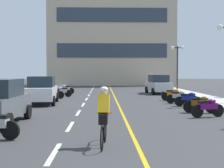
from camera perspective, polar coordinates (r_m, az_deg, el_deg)
The scene contains 28 objects.
ground_plane at distance 23.13m, azimuth 0.14°, elevation -3.00°, with size 140.00×140.00×0.00m, color #38383A.
curb_left at distance 26.89m, azimuth -15.60°, elevation -2.22°, with size 2.40×72.00×0.12m, color #B7B2A8.
curb_right at distance 27.28m, azimuth 15.24°, elevation -2.15°, with size 2.40×72.00×0.12m, color #B7B2A8.
lane_dash_1 at distance 8.39m, azimuth -10.59°, elevation -12.36°, with size 0.14×2.20×0.01m, color silver.
lane_dash_2 at distance 12.27m, azimuth -7.67°, elevation -7.68°, with size 0.14×2.20×0.01m, color silver.
lane_dash_3 at distance 16.21m, azimuth -6.18°, elevation -5.25°, with size 0.14×2.20×0.01m, color silver.
lane_dash_4 at distance 20.17m, azimuth -5.29°, elevation -3.77°, with size 0.14×2.20×0.01m, color silver.
lane_dash_5 at distance 24.14m, azimuth -4.69°, elevation -2.77°, with size 0.14×2.20×0.01m, color silver.
lane_dash_6 at distance 28.13m, azimuth -4.26°, elevation -2.06°, with size 0.14×2.20×0.01m, color silver.
lane_dash_7 at distance 32.11m, azimuth -3.94°, elevation -1.53°, with size 0.14×2.20×0.01m, color silver.
lane_dash_8 at distance 36.10m, azimuth -3.69°, elevation -1.11°, with size 0.14×2.20×0.01m, color silver.
lane_dash_9 at distance 40.09m, azimuth -3.48°, elevation -0.77°, with size 0.14×2.20×0.01m, color silver.
lane_dash_10 at distance 44.09m, azimuth -3.32°, elevation -0.50°, with size 0.14×2.20×0.01m, color silver.
lane_dash_11 at distance 48.08m, azimuth -3.18°, elevation -0.27°, with size 0.14×2.20×0.01m, color silver.
centre_line_yellow at distance 26.12m, azimuth 0.48°, elevation -2.39°, with size 0.12×66.00×0.01m, color gold.
office_building at distance 50.54m, azimuth -0.08°, elevation 9.93°, with size 19.72×6.23×17.75m.
street_lamp_far at distance 34.18m, azimuth 11.89°, elevation 4.75°, with size 1.46×0.36×4.76m.
parked_car_mid at distance 20.99m, azimuth -12.71°, elevation -1.08°, with size 2.17×4.31×1.82m.
parked_car_far at distance 30.39m, azimuth 8.50°, elevation -0.04°, with size 2.18×4.32×1.82m.
motorcycle_4 at distance 15.15m, azimuth 17.16°, elevation -4.07°, with size 1.67×0.70×0.92m.
motorcycle_5 at distance 16.61m, azimuth 15.86°, elevation -3.51°, with size 1.68×0.67×0.92m.
motorcycle_6 at distance 19.60m, azimuth 13.86°, elevation -2.62°, with size 1.70×0.60×0.92m.
motorcycle_7 at distance 21.26m, azimuth 12.13°, elevation -2.23°, with size 1.70×0.60×0.92m.
motorcycle_8 at distance 23.26m, azimuth 11.14°, elevation -1.84°, with size 1.70×0.60×0.92m.
motorcycle_9 at distance 24.68m, azimuth -10.73°, elevation -1.60°, with size 1.67×0.69×0.92m.
motorcycle_10 at distance 26.60m, azimuth -9.19°, elevation -1.32°, with size 1.70×0.60×0.92m.
motorcycle_11 at distance 30.03m, azimuth -8.51°, elevation -0.91°, with size 1.68×0.66×0.92m.
cyclist_rider at distance 8.89m, azimuth -1.55°, elevation -5.67°, with size 0.42×1.77×1.71m.
Camera 1 is at (-0.73, -2.02, 2.11)m, focal length 49.95 mm.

